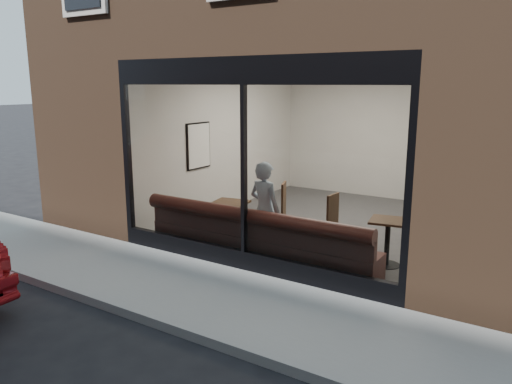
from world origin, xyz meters
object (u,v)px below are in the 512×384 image
Objects in this scene: cafe_table_right at (388,221)px; cafe_chair_right at (322,232)px; cafe_chair_left at (274,218)px; person at (265,210)px; banquette at (258,249)px; cafe_table_left at (230,203)px.

cafe_chair_right is at bearing 161.77° from cafe_table_right.
cafe_table_right is 1.33× the size of cafe_chair_left.
person is 1.72m from cafe_chair_left.
banquette is 2.09m from cafe_table_right.
cafe_table_left is at bearing 57.32° from cafe_chair_left.
cafe_chair_left is (-2.52, 0.77, -0.50)m from cafe_table_right.
cafe_chair_left is at bearing -55.48° from person.
cafe_chair_left reaches higher than cafe_chair_right.
cafe_chair_left is (0.23, 1.15, -0.50)m from cafe_table_left.
cafe_table_left is 1.44× the size of cafe_chair_left.
banquette reaches higher than cafe_chair_left.
cafe_chair_right is (0.48, 1.37, 0.01)m from banquette.
person is 0.98m from cafe_table_left.
person reaches higher than cafe_table_right.
banquette is 7.32× the size of cafe_table_right.
cafe_table_left is 1.73m from cafe_chair_right.
cafe_table_right is (1.79, 0.93, 0.52)m from banquette.
person reaches higher than cafe_table_left.
person reaches higher than cafe_chair_left.
banquette is 10.27× the size of cafe_chair_right.
cafe_chair_left is (-0.72, 1.70, 0.01)m from banquette.
person is at bearing -18.59° from cafe_table_left.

